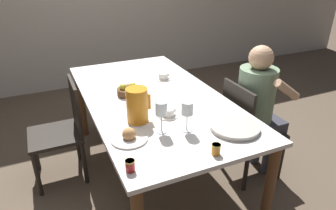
% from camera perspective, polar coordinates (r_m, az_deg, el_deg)
% --- Properties ---
extents(ground_plane, '(20.00, 20.00, 0.00)m').
position_cam_1_polar(ground_plane, '(2.81, -2.52, -12.50)').
color(ground_plane, brown).
extents(dining_table, '(1.03, 1.96, 0.76)m').
position_cam_1_polar(dining_table, '(2.45, -2.82, -0.13)').
color(dining_table, silver).
rests_on(dining_table, ground_plane).
extents(chair_person_side, '(0.42, 0.42, 0.87)m').
position_cam_1_polar(chair_person_side, '(2.61, 14.81, -4.36)').
color(chair_person_side, black).
rests_on(chair_person_side, ground_plane).
extents(chair_opposite, '(0.42, 0.42, 0.87)m').
position_cam_1_polar(chair_opposite, '(2.67, -19.38, -4.29)').
color(chair_opposite, black).
rests_on(chair_opposite, ground_plane).
extents(person_seated, '(0.39, 0.41, 1.17)m').
position_cam_1_polar(person_seated, '(2.56, 16.82, 0.42)').
color(person_seated, '#33333D').
rests_on(person_seated, ground_plane).
extents(red_pitcher, '(0.17, 0.15, 0.24)m').
position_cam_1_polar(red_pitcher, '(1.99, -5.88, -0.04)').
color(red_pitcher, orange).
rests_on(red_pitcher, dining_table).
extents(wine_glass_water, '(0.07, 0.07, 0.20)m').
position_cam_1_polar(wine_glass_water, '(1.86, 3.61, -0.88)').
color(wine_glass_water, white).
rests_on(wine_glass_water, dining_table).
extents(wine_glass_juice, '(0.07, 0.07, 0.21)m').
position_cam_1_polar(wine_glass_juice, '(1.84, -1.27, -0.98)').
color(wine_glass_juice, white).
rests_on(wine_glass_juice, dining_table).
extents(teacup_near_person, '(0.15, 0.15, 0.06)m').
position_cam_1_polar(teacup_near_person, '(2.08, 0.04, -1.54)').
color(teacup_near_person, silver).
rests_on(teacup_near_person, dining_table).
extents(teacup_across, '(0.15, 0.15, 0.06)m').
position_cam_1_polar(teacup_across, '(2.74, -0.90, 5.41)').
color(teacup_across, silver).
rests_on(teacup_across, dining_table).
extents(serving_tray, '(0.32, 0.32, 0.03)m').
position_cam_1_polar(serving_tray, '(1.98, 12.55, -4.09)').
color(serving_tray, '#B7B2A8').
rests_on(serving_tray, dining_table).
extents(bread_plate, '(0.23, 0.23, 0.08)m').
position_cam_1_polar(bread_plate, '(1.84, -7.42, -5.97)').
color(bread_plate, silver).
rests_on(bread_plate, dining_table).
extents(jam_jar_amber, '(0.05, 0.05, 0.06)m').
position_cam_1_polar(jam_jar_amber, '(1.71, 9.14, -8.22)').
color(jam_jar_amber, '#C67A1E').
rests_on(jam_jar_amber, dining_table).
extents(jam_jar_red, '(0.05, 0.05, 0.06)m').
position_cam_1_polar(jam_jar_red, '(1.58, -7.24, -11.28)').
color(jam_jar_red, '#A81E1E').
rests_on(jam_jar_red, dining_table).
extents(fruit_bowl, '(0.18, 0.18, 0.10)m').
position_cam_1_polar(fruit_bowl, '(2.43, -7.63, 2.70)').
color(fruit_bowl, brown).
rests_on(fruit_bowl, dining_table).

